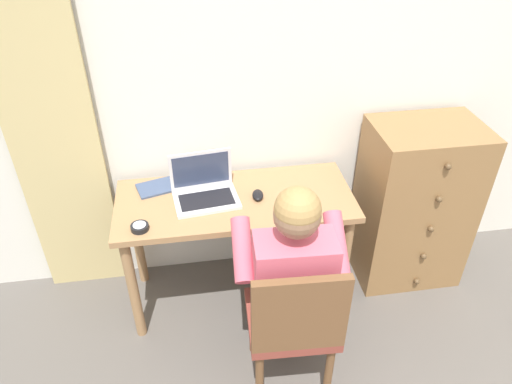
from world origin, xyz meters
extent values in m
cube|color=silver|center=(0.00, 2.20, 1.25)|extent=(4.80, 0.05, 2.50)
cube|color=#CCB77A|center=(-1.18, 2.13, 1.14)|extent=(0.47, 0.03, 2.27)
cube|color=#9E754C|center=(-0.25, 1.85, 0.72)|extent=(1.29, 0.55, 0.03)
cylinder|color=#9E754C|center=(-0.84, 1.64, 0.35)|extent=(0.06, 0.06, 0.71)
cylinder|color=#9E754C|center=(0.33, 1.64, 0.35)|extent=(0.06, 0.06, 0.71)
cylinder|color=#9E754C|center=(-0.84, 2.07, 0.35)|extent=(0.06, 0.06, 0.71)
cylinder|color=#9E754C|center=(0.33, 2.07, 0.35)|extent=(0.06, 0.06, 0.71)
cube|color=olive|center=(0.85, 1.92, 0.53)|extent=(0.62, 0.44, 1.05)
sphere|color=brown|center=(0.85, 1.68, 0.11)|extent=(0.04, 0.04, 0.04)
sphere|color=brown|center=(0.85, 1.68, 0.32)|extent=(0.04, 0.04, 0.04)
sphere|color=brown|center=(0.85, 1.68, 0.53)|extent=(0.04, 0.04, 0.04)
sphere|color=brown|center=(0.85, 1.68, 0.74)|extent=(0.04, 0.04, 0.04)
sphere|color=brown|center=(0.85, 1.68, 0.95)|extent=(0.04, 0.04, 0.04)
cube|color=brown|center=(-0.06, 1.25, 0.43)|extent=(0.44, 0.42, 0.05)
cube|color=brown|center=(-0.07, 1.07, 0.67)|extent=(0.42, 0.06, 0.42)
cylinder|color=brown|center=(0.12, 1.40, 0.20)|extent=(0.04, 0.04, 0.41)
cylinder|color=brown|center=(-0.22, 1.42, 0.20)|extent=(0.04, 0.04, 0.41)
cylinder|color=brown|center=(0.10, 1.08, 0.20)|extent=(0.04, 0.04, 0.41)
cylinder|color=brown|center=(-0.24, 1.10, 0.20)|extent=(0.04, 0.04, 0.41)
cylinder|color=#33384C|center=(0.04, 1.47, 0.48)|extent=(0.16, 0.41, 0.14)
cylinder|color=#33384C|center=(-0.14, 1.48, 0.48)|extent=(0.16, 0.41, 0.14)
cylinder|color=#33384C|center=(0.05, 1.67, 0.24)|extent=(0.11, 0.11, 0.48)
cylinder|color=#33384C|center=(-0.13, 1.68, 0.24)|extent=(0.11, 0.11, 0.48)
cube|color=#D1566B|center=(-0.06, 1.24, 0.71)|extent=(0.37, 0.22, 0.46)
cylinder|color=#D1566B|center=(0.17, 1.36, 0.79)|extent=(0.11, 0.30, 0.25)
cylinder|color=#D1566B|center=(-0.27, 1.38, 0.79)|extent=(0.11, 0.30, 0.25)
cylinder|color=#846047|center=(0.18, 1.56, 0.68)|extent=(0.08, 0.27, 0.11)
cylinder|color=#846047|center=(-0.26, 1.58, 0.68)|extent=(0.08, 0.27, 0.11)
sphere|color=#846047|center=(-0.06, 1.25, 1.07)|extent=(0.20, 0.20, 0.20)
sphere|color=#9E7A47|center=(-0.06, 1.25, 1.10)|extent=(0.20, 0.20, 0.20)
cube|color=silver|center=(-0.41, 1.85, 0.75)|extent=(0.37, 0.28, 0.02)
cube|color=black|center=(-0.41, 1.84, 0.76)|extent=(0.30, 0.19, 0.00)
cube|color=silver|center=(-0.42, 1.97, 0.87)|extent=(0.34, 0.05, 0.22)
cube|color=#2D3851|center=(-0.42, 1.97, 0.87)|extent=(0.30, 0.04, 0.18)
ellipsoid|color=black|center=(-0.13, 1.84, 0.76)|extent=(0.07, 0.11, 0.03)
cylinder|color=black|center=(-0.75, 1.66, 0.76)|extent=(0.09, 0.09, 0.03)
cylinder|color=silver|center=(-0.75, 1.66, 0.77)|extent=(0.06, 0.06, 0.00)
cube|color=#3D4C6B|center=(-0.67, 2.01, 0.75)|extent=(0.24, 0.20, 0.01)
camera|label=1|loc=(-0.46, -0.25, 2.28)|focal=33.71mm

